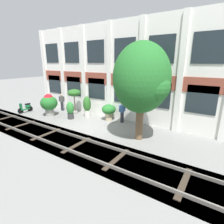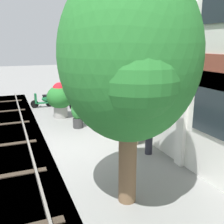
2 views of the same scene
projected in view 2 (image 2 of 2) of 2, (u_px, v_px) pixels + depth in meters
ground_plane at (77, 148)px, 9.89m from camera, size 80.00×80.00×0.00m
apartment_facade at (150, 48)px, 10.07m from camera, size 16.16×0.64×7.25m
rail_tracks at (10, 161)px, 9.04m from camera, size 23.80×2.80×0.43m
broadleaf_tree at (129, 60)px, 5.70m from camera, size 3.27×3.12×5.48m
potted_plant_terracotta_small at (97, 86)px, 12.88m from camera, size 1.13×1.13×2.16m
potted_plant_fluted_column at (106, 109)px, 11.68m from camera, size 0.63×0.63×1.73m
potted_plant_stone_basin at (132, 124)px, 10.11m from camera, size 1.08×1.08×1.25m
potted_plant_ribbed_drum at (60, 98)px, 13.70m from camera, size 1.38×1.38×1.86m
potted_plant_glazed_jar at (78, 112)px, 12.05m from camera, size 0.60×0.60×1.39m
scooter_near_curb at (43, 100)px, 16.03m from camera, size 0.50×1.38×0.98m
scooter_second_parked at (72, 100)px, 16.11m from camera, size 1.29×0.74×0.98m
resident_by_doorway at (149, 131)px, 9.13m from camera, size 0.36×0.44×1.57m
resident_watching_tracks at (89, 98)px, 14.73m from camera, size 0.49×0.34×1.55m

